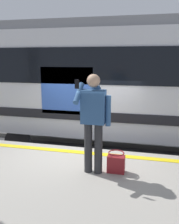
# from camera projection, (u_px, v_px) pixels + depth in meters

# --- Properties ---
(ground_plane) EXTENTS (24.86, 24.86, 0.00)m
(ground_plane) POSITION_uv_depth(u_px,v_px,m) (82.00, 189.00, 5.67)
(ground_plane) COLOR #3D3D3F
(safety_line) EXTENTS (15.81, 0.16, 0.01)m
(safety_line) POSITION_uv_depth(u_px,v_px,m) (78.00, 152.00, 5.16)
(safety_line) COLOR yellow
(safety_line) RESTS_ON platform
(track_rail_near) EXTENTS (20.97, 0.08, 0.16)m
(track_rail_near) POSITION_uv_depth(u_px,v_px,m) (96.00, 159.00, 7.14)
(track_rail_near) COLOR slate
(track_rail_near) RESTS_ON ground
(track_rail_far) EXTENTS (20.97, 0.08, 0.16)m
(track_rail_far) POSITION_uv_depth(u_px,v_px,m) (104.00, 143.00, 8.50)
(track_rail_far) COLOR slate
(track_rail_far) RESTS_ON ground
(train_carriage) EXTENTS (11.00, 2.92, 3.83)m
(train_carriage) POSITION_uv_depth(u_px,v_px,m) (145.00, 78.00, 7.00)
(train_carriage) COLOR silver
(train_carriage) RESTS_ON ground
(passenger) EXTENTS (0.57, 0.55, 1.72)m
(passenger) POSITION_uv_depth(u_px,v_px,m) (94.00, 116.00, 4.05)
(passenger) COLOR #262628
(passenger) RESTS_ON platform
(handbag) EXTENTS (0.31, 0.28, 0.37)m
(handbag) POSITION_uv_depth(u_px,v_px,m) (116.00, 163.00, 4.23)
(handbag) COLOR maroon
(handbag) RESTS_ON platform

